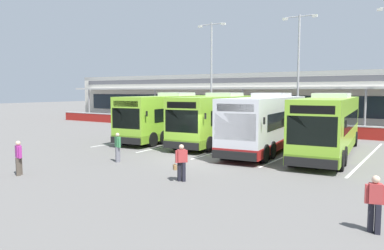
# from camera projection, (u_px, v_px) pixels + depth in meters

# --- Properties ---
(ground_plane) EXTENTS (200.00, 200.00, 0.00)m
(ground_plane) POSITION_uv_depth(u_px,v_px,m) (196.00, 158.00, 21.79)
(ground_plane) COLOR #605E5B
(terminal_building) EXTENTS (70.00, 13.00, 6.00)m
(terminal_building) POSITION_uv_depth(u_px,v_px,m) (319.00, 98.00, 43.91)
(terminal_building) COLOR beige
(terminal_building) RESTS_ON ground
(red_barrier_wall) EXTENTS (60.00, 0.40, 1.10)m
(red_barrier_wall) POSITION_uv_depth(u_px,v_px,m) (282.00, 128.00, 33.81)
(red_barrier_wall) COLOR maroon
(red_barrier_wall) RESTS_ON ground
(coach_bus_leftmost) EXTENTS (3.93, 12.34, 3.78)m
(coach_bus_leftmost) POSITION_uv_depth(u_px,v_px,m) (171.00, 117.00, 30.57)
(coach_bus_leftmost) COLOR #8CC633
(coach_bus_leftmost) RESTS_ON ground
(coach_bus_left_centre) EXTENTS (3.93, 12.34, 3.78)m
(coach_bus_left_centre) POSITION_uv_depth(u_px,v_px,m) (220.00, 119.00, 28.29)
(coach_bus_left_centre) COLOR #8CC633
(coach_bus_left_centre) RESTS_ON ground
(coach_bus_centre) EXTENTS (3.93, 12.34, 3.78)m
(coach_bus_centre) POSITION_uv_depth(u_px,v_px,m) (267.00, 123.00, 24.76)
(coach_bus_centre) COLOR silver
(coach_bus_centre) RESTS_ON ground
(coach_bus_right_centre) EXTENTS (3.93, 12.34, 3.78)m
(coach_bus_right_centre) POSITION_uv_depth(u_px,v_px,m) (329.00, 126.00, 22.79)
(coach_bus_right_centre) COLOR #8CC633
(coach_bus_right_centre) RESTS_ON ground
(bay_stripe_far_west) EXTENTS (0.14, 13.00, 0.01)m
(bay_stripe_far_west) POSITION_uv_depth(u_px,v_px,m) (150.00, 137.00, 31.37)
(bay_stripe_far_west) COLOR silver
(bay_stripe_far_west) RESTS_ON ground
(bay_stripe_west) EXTENTS (0.14, 13.00, 0.01)m
(bay_stripe_west) POSITION_uv_depth(u_px,v_px,m) (192.00, 141.00, 29.08)
(bay_stripe_west) COLOR silver
(bay_stripe_west) RESTS_ON ground
(bay_stripe_mid_west) EXTENTS (0.14, 13.00, 0.01)m
(bay_stripe_mid_west) POSITION_uv_depth(u_px,v_px,m) (241.00, 145.00, 26.78)
(bay_stripe_mid_west) COLOR silver
(bay_stripe_mid_west) RESTS_ON ground
(bay_stripe_centre) EXTENTS (0.14, 13.00, 0.01)m
(bay_stripe_centre) POSITION_uv_depth(u_px,v_px,m) (298.00, 151.00, 24.49)
(bay_stripe_centre) COLOR silver
(bay_stripe_centre) RESTS_ON ground
(bay_stripe_mid_east) EXTENTS (0.14, 13.00, 0.01)m
(bay_stripe_mid_east) POSITION_uv_depth(u_px,v_px,m) (368.00, 157.00, 22.19)
(bay_stripe_mid_east) COLOR silver
(bay_stripe_mid_east) RESTS_ON ground
(pedestrian_with_handbag) EXTENTS (0.56, 0.58, 1.62)m
(pedestrian_with_handbag) POSITION_uv_depth(u_px,v_px,m) (181.00, 162.00, 16.15)
(pedestrian_with_handbag) COLOR black
(pedestrian_with_handbag) RESTS_ON ground
(pedestrian_in_dark_coat) EXTENTS (0.53, 0.39, 1.62)m
(pedestrian_in_dark_coat) POSITION_uv_depth(u_px,v_px,m) (118.00, 146.00, 20.54)
(pedestrian_in_dark_coat) COLOR slate
(pedestrian_in_dark_coat) RESTS_ON ground
(pedestrian_child) EXTENTS (0.54, 0.30, 1.62)m
(pedestrian_child) POSITION_uv_depth(u_px,v_px,m) (375.00, 202.00, 10.27)
(pedestrian_child) COLOR black
(pedestrian_child) RESTS_ON ground
(pedestrian_near_bin) EXTENTS (0.54, 0.38, 1.62)m
(pedestrian_near_bin) POSITION_uv_depth(u_px,v_px,m) (19.00, 157.00, 17.29)
(pedestrian_near_bin) COLOR #4C4238
(pedestrian_near_bin) RESTS_ON ground
(lamp_post_west) EXTENTS (3.24, 0.28, 11.00)m
(lamp_post_west) POSITION_uv_depth(u_px,v_px,m) (211.00, 68.00, 39.30)
(lamp_post_west) COLOR #9E9EA3
(lamp_post_west) RESTS_ON ground
(lamp_post_centre) EXTENTS (3.24, 0.28, 11.00)m
(lamp_post_centre) POSITION_uv_depth(u_px,v_px,m) (298.00, 66.00, 35.15)
(lamp_post_centre) COLOR #9E9EA3
(lamp_post_centre) RESTS_ON ground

